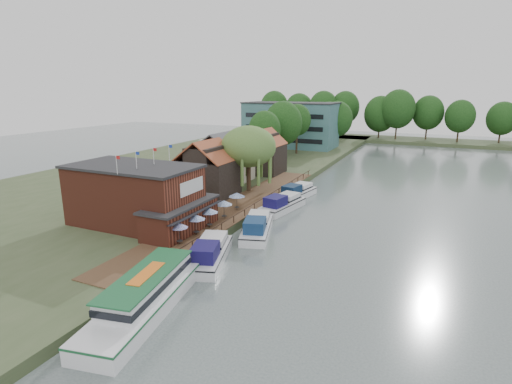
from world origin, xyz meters
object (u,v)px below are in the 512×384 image
at_px(umbrella_0, 179,233).
at_px(cruiser_1, 257,224).
at_px(umbrella_1, 196,225).
at_px(cruiser_2, 282,202).
at_px(tour_boat, 143,295).
at_px(cottage_c, 264,151).
at_px(cottage_a, 207,168).
at_px(cruiser_0, 210,250).
at_px(umbrella_2, 209,218).
at_px(pub, 148,197).
at_px(umbrella_4, 237,201).
at_px(cruiser_3, 297,190).
at_px(cottage_b, 223,157).
at_px(umbrella_3, 224,210).
at_px(hotel_block, 291,125).
at_px(swan, 145,296).
at_px(willow, 249,159).

xyz_separation_m(umbrella_0, cruiser_1, (4.97, 8.67, -1.02)).
height_order(umbrella_0, umbrella_1, same).
xyz_separation_m(cruiser_2, tour_boat, (-0.03, -29.79, 0.30)).
bearing_deg(cottage_c, cruiser_2, -59.17).
bearing_deg(cottage_a, cruiser_1, -37.65).
relative_size(umbrella_0, cruiser_0, 0.23).
height_order(umbrella_0, tour_boat, umbrella_0).
height_order(cottage_c, umbrella_2, cottage_c).
bearing_deg(pub, cruiser_0, -19.60).
relative_size(umbrella_4, tour_boat, 0.17).
height_order(cottage_a, umbrella_2, cottage_a).
xyz_separation_m(umbrella_0, cruiser_3, (3.90, 26.56, -1.09)).
relative_size(umbrella_4, cruiser_2, 0.23).
relative_size(cottage_b, umbrella_0, 4.04).
bearing_deg(cruiser_1, tour_boat, -109.57).
distance_m(cottage_c, cruiser_3, 15.78).
bearing_deg(umbrella_3, umbrella_1, -90.21).
relative_size(pub, cottage_b, 2.08).
bearing_deg(umbrella_1, umbrella_2, 89.41).
relative_size(cottage_a, umbrella_1, 3.62).
height_order(cottage_a, tour_boat, cottage_a).
distance_m(cottage_b, cruiser_3, 15.32).
distance_m(cruiser_3, tour_boat, 37.23).
xyz_separation_m(cruiser_2, cruiser_3, (-0.30, 7.43, -0.04)).
height_order(cottage_b, umbrella_2, cottage_b).
height_order(umbrella_3, cruiser_0, umbrella_3).
bearing_deg(umbrella_3, umbrella_0, -90.76).
bearing_deg(cruiser_2, cottage_c, 130.26).
relative_size(hotel_block, swan, 57.73).
height_order(umbrella_0, swan, umbrella_0).
distance_m(cottage_a, cruiser_1, 16.55).
bearing_deg(cruiser_0, cottage_a, 103.63).
xyz_separation_m(willow, umbrella_0, (3.25, -23.48, -3.93)).
height_order(umbrella_0, umbrella_4, same).
bearing_deg(pub, umbrella_1, -3.55).
distance_m(umbrella_0, umbrella_1, 3.06).
bearing_deg(umbrella_4, pub, -123.47).
bearing_deg(cruiser_1, cottage_c, 94.95).
height_order(umbrella_0, cruiser_3, umbrella_0).
bearing_deg(cottage_a, cottage_c, 86.99).
xyz_separation_m(cottage_a, cottage_b, (-3.00, 10.00, 0.00)).
height_order(cruiser_1, cruiser_2, cruiser_1).
distance_m(umbrella_0, swan, 9.52).
distance_m(hotel_block, umbrella_2, 70.42).
relative_size(umbrella_1, umbrella_3, 1.00).
relative_size(umbrella_1, umbrella_2, 1.00).
distance_m(cottage_c, umbrella_0, 38.20).
relative_size(umbrella_0, umbrella_2, 1.00).
relative_size(umbrella_0, umbrella_1, 1.00).
xyz_separation_m(pub, willow, (3.50, 20.00, 1.56)).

